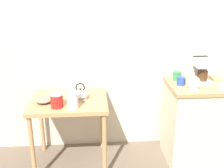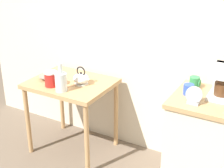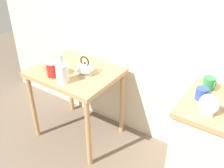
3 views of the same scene
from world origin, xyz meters
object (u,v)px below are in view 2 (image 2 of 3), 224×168
at_px(bowl_stoneware, 48,76).
at_px(glass_carafe_vase, 61,81).
at_px(mug_blue, 189,89).
at_px(canister_enamel, 51,79).
at_px(mug_tall_green, 195,82).
at_px(table_clock, 194,96).
at_px(coffee_maker, 224,80).
at_px(teakettle, 81,79).

height_order(bowl_stoneware, glass_carafe_vase, glass_carafe_vase).
bearing_deg(mug_blue, glass_carafe_vase, -169.54).
relative_size(bowl_stoneware, canister_enamel, 1.21).
distance_m(canister_enamel, mug_tall_green, 1.28).
bearing_deg(mug_tall_green, canister_enamel, -166.08).
bearing_deg(mug_tall_green, table_clock, -74.69).
xyz_separation_m(canister_enamel, mug_blue, (1.24, 0.16, 0.10)).
bearing_deg(canister_enamel, glass_carafe_vase, -15.56).
relative_size(mug_tall_green, table_clock, 0.71).
relative_size(bowl_stoneware, table_clock, 1.27).
height_order(glass_carafe_vase, table_clock, table_clock).
relative_size(coffee_maker, table_clock, 1.94).
distance_m(glass_carafe_vase, mug_blue, 1.11).
distance_m(coffee_maker, table_clock, 0.28).
xyz_separation_m(coffee_maker, mug_blue, (-0.23, -0.08, -0.10)).
bearing_deg(glass_carafe_vase, canister_enamel, 164.44).
xyz_separation_m(bowl_stoneware, glass_carafe_vase, (0.29, -0.16, 0.06)).
distance_m(bowl_stoneware, canister_enamel, 0.19).
relative_size(glass_carafe_vase, mug_tall_green, 2.72).
bearing_deg(mug_tall_green, teakettle, -172.54).
bearing_deg(glass_carafe_vase, bowl_stoneware, 151.35).
bearing_deg(bowl_stoneware, coffee_maker, 4.40).
bearing_deg(table_clock, bowl_stoneware, 176.25).
xyz_separation_m(mug_blue, table_clock, (0.08, -0.14, 0.02)).
bearing_deg(mug_tall_green, glass_carafe_vase, -162.25).
xyz_separation_m(glass_carafe_vase, coffee_maker, (1.32, 0.28, 0.18)).
bearing_deg(coffee_maker, glass_carafe_vase, -167.97).
distance_m(glass_carafe_vase, canister_enamel, 0.16).
height_order(bowl_stoneware, mug_tall_green, mug_tall_green).
distance_m(coffee_maker, mug_blue, 0.27).
xyz_separation_m(mug_tall_green, table_clock, (0.08, -0.29, 0.01)).
distance_m(bowl_stoneware, teakettle, 0.36).
bearing_deg(bowl_stoneware, mug_tall_green, 7.89).
relative_size(canister_enamel, mug_blue, 1.60).
bearing_deg(canister_enamel, bowl_stoneware, 140.19).
bearing_deg(table_clock, coffee_maker, 55.01).
distance_m(teakettle, coffee_maker, 1.28).
relative_size(bowl_stoneware, mug_tall_green, 1.79).
relative_size(glass_carafe_vase, mug_blue, 2.94).
xyz_separation_m(teakettle, glass_carafe_vase, (-0.07, -0.22, 0.04)).
relative_size(bowl_stoneware, coffee_maker, 0.66).
bearing_deg(teakettle, coffee_maker, 3.04).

